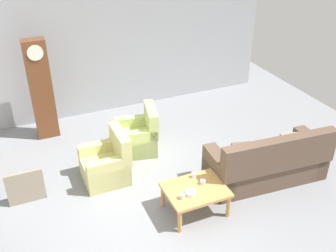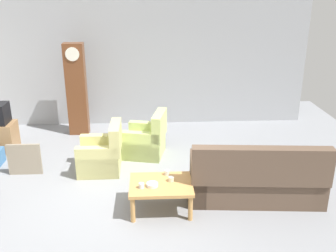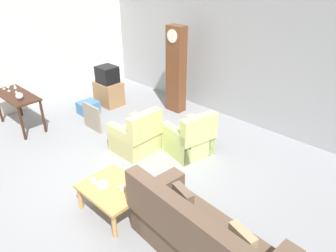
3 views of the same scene
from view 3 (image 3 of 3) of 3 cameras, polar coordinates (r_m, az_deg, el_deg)
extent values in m
plane|color=gray|center=(5.74, -8.60, -9.81)|extent=(10.40, 10.40, 0.00)
cube|color=#9EA0A5|center=(7.51, 12.92, 12.76)|extent=(8.40, 0.16, 3.20)
cube|color=silver|center=(8.72, -25.04, 11.86)|extent=(0.12, 6.40, 2.88)
cube|color=brown|center=(4.41, 6.67, -20.19)|extent=(2.16, 1.00, 0.44)
cube|color=brown|center=(3.84, 3.33, -17.81)|extent=(2.11, 0.36, 0.60)
cube|color=brown|center=(4.79, -1.74, -13.15)|extent=(0.30, 0.86, 0.68)
cube|color=#9E8966|center=(3.96, 12.99, -19.49)|extent=(0.38, 0.21, 0.36)
cube|color=brown|center=(4.38, 2.64, -12.98)|extent=(0.38, 0.21, 0.36)
cube|color=#CCC67A|center=(6.48, -5.94, -2.68)|extent=(0.77, 0.77, 0.40)
cube|color=#CCC67A|center=(6.04, -4.14, 0.00)|extent=(0.19, 0.76, 0.52)
cube|color=#CCC67A|center=(6.60, -4.03, -0.98)|extent=(0.76, 0.17, 0.60)
cube|color=#CCC67A|center=(6.26, -8.03, -2.91)|extent=(0.76, 0.17, 0.60)
cube|color=#C7D87C|center=(6.39, 3.58, -3.06)|extent=(0.90, 0.90, 0.40)
cube|color=#C7D87C|center=(5.94, 5.58, -0.57)|extent=(0.34, 0.78, 0.52)
cube|color=#C7D87C|center=(6.50, 5.72, -1.53)|extent=(0.78, 0.32, 0.60)
cube|color=#C7D87C|center=(6.18, 1.39, -3.07)|extent=(0.78, 0.32, 0.60)
cube|color=tan|center=(4.93, -9.80, -10.94)|extent=(0.96, 0.76, 0.05)
cylinder|color=tan|center=(5.23, -15.37, -12.21)|extent=(0.07, 0.07, 0.40)
cylinder|color=tan|center=(4.68, -9.53, -17.16)|extent=(0.07, 0.07, 0.40)
cylinder|color=tan|center=(5.49, -9.65, -9.28)|extent=(0.07, 0.07, 0.40)
cylinder|color=tan|center=(4.97, -3.49, -13.50)|extent=(0.07, 0.07, 0.40)
cube|color=#381E14|center=(7.82, -25.40, 4.96)|extent=(1.30, 0.56, 0.04)
cylinder|color=#381E14|center=(7.38, -24.57, 0.36)|extent=(0.06, 0.06, 0.76)
cylinder|color=#381E14|center=(8.57, -25.04, 4.01)|extent=(0.06, 0.06, 0.76)
cylinder|color=#381E14|center=(7.53, -21.37, 1.58)|extent=(0.06, 0.06, 0.76)
cube|color=brown|center=(7.85, 1.46, 9.94)|extent=(0.44, 0.28, 2.11)
cylinder|color=silver|center=(7.53, 0.73, 15.72)|extent=(0.30, 0.02, 0.30)
cube|color=#997047|center=(8.57, -10.48, 5.74)|extent=(0.68, 0.52, 0.61)
cube|color=black|center=(8.39, -10.78, 9.00)|extent=(0.48, 0.44, 0.42)
cube|color=gray|center=(7.36, -13.40, 1.50)|extent=(0.60, 0.05, 0.60)
cube|color=teal|center=(8.23, -14.01, 3.20)|extent=(0.41, 0.46, 0.30)
sphere|color=silver|center=(7.49, -24.95, 4.87)|extent=(0.15, 0.15, 0.15)
cylinder|color=white|center=(4.95, -6.63, -9.55)|extent=(0.08, 0.08, 0.08)
cylinder|color=silver|center=(5.04, -13.12, -9.46)|extent=(0.08, 0.08, 0.08)
cylinder|color=beige|center=(4.82, -8.13, -10.92)|extent=(0.09, 0.09, 0.07)
cylinder|color=white|center=(4.95, -11.59, -10.20)|extent=(0.18, 0.18, 0.05)
cylinder|color=silver|center=(8.25, -27.17, 5.89)|extent=(0.06, 0.06, 0.02)
cylinder|color=silver|center=(8.23, -27.24, 6.21)|extent=(0.01, 0.01, 0.08)
cone|color=silver|center=(8.21, -27.37, 6.73)|extent=(0.07, 0.07, 0.08)
cylinder|color=silver|center=(8.08, -26.47, 5.62)|extent=(0.06, 0.06, 0.02)
cylinder|color=silver|center=(8.06, -26.54, 5.93)|extent=(0.01, 0.01, 0.08)
cone|color=silver|center=(8.04, -26.66, 6.46)|extent=(0.07, 0.07, 0.08)
cylinder|color=silver|center=(7.92, -25.41, 5.44)|extent=(0.06, 0.06, 0.02)
cylinder|color=silver|center=(7.90, -25.49, 5.81)|extent=(0.01, 0.01, 0.09)
cone|color=silver|center=(7.87, -25.62, 6.41)|extent=(0.07, 0.07, 0.09)
camera|label=1|loc=(5.96, -73.32, 18.03)|focal=41.66mm
camera|label=2|loc=(4.50, -87.09, -1.52)|focal=40.81mm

